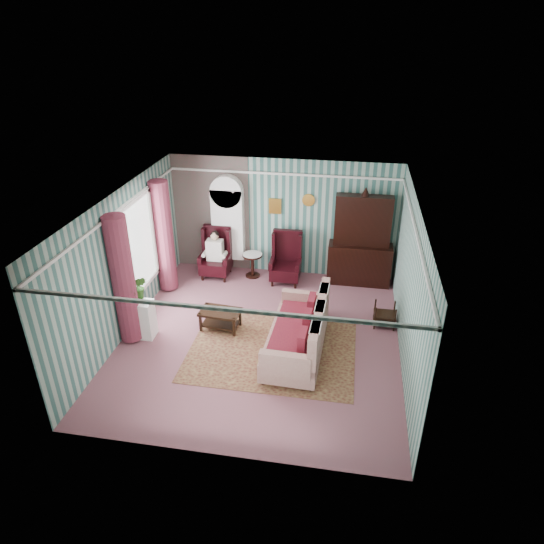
% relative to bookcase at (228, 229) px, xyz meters
% --- Properties ---
extents(floor, '(6.00, 6.00, 0.00)m').
position_rel_bookcase_xyz_m(floor, '(1.35, -2.84, -1.12)').
color(floor, '#8A5055').
rests_on(floor, ground).
extents(room_shell, '(5.53, 6.02, 2.91)m').
position_rel_bookcase_xyz_m(room_shell, '(0.73, -2.66, 0.89)').
color(room_shell, '#3B6C64').
rests_on(room_shell, ground).
extents(bookcase, '(0.80, 0.28, 2.24)m').
position_rel_bookcase_xyz_m(bookcase, '(0.00, 0.00, 0.00)').
color(bookcase, silver).
rests_on(bookcase, floor).
extents(dresser_hutch, '(1.50, 0.56, 2.36)m').
position_rel_bookcase_xyz_m(dresser_hutch, '(3.25, -0.12, 0.06)').
color(dresser_hutch, black).
rests_on(dresser_hutch, floor).
extents(wingback_left, '(0.76, 0.80, 1.25)m').
position_rel_bookcase_xyz_m(wingback_left, '(-0.25, -0.39, -0.50)').
color(wingback_left, black).
rests_on(wingback_left, floor).
extents(wingback_right, '(0.76, 0.80, 1.25)m').
position_rel_bookcase_xyz_m(wingback_right, '(1.50, -0.39, -0.50)').
color(wingback_right, black).
rests_on(wingback_right, floor).
extents(seated_woman, '(0.44, 0.40, 1.18)m').
position_rel_bookcase_xyz_m(seated_woman, '(-0.25, -0.39, -0.53)').
color(seated_woman, silver).
rests_on(seated_woman, floor).
extents(round_side_table, '(0.50, 0.50, 0.60)m').
position_rel_bookcase_xyz_m(round_side_table, '(0.65, -0.24, -0.82)').
color(round_side_table, black).
rests_on(round_side_table, floor).
extents(nest_table, '(0.45, 0.38, 0.54)m').
position_rel_bookcase_xyz_m(nest_table, '(3.82, -1.94, -0.85)').
color(nest_table, black).
rests_on(nest_table, floor).
extents(plant_stand, '(0.55, 0.35, 0.80)m').
position_rel_bookcase_xyz_m(plant_stand, '(-1.05, -3.14, -0.72)').
color(plant_stand, silver).
rests_on(plant_stand, floor).
extents(rug, '(3.20, 2.60, 0.01)m').
position_rel_bookcase_xyz_m(rug, '(1.65, -3.14, -1.11)').
color(rug, '#531B25').
rests_on(rug, floor).
extents(sofa, '(1.02, 2.31, 1.14)m').
position_rel_bookcase_xyz_m(sofa, '(2.11, -3.20, -0.55)').
color(sofa, beige).
rests_on(sofa, floor).
extents(floral_armchair, '(0.94, 0.84, 1.03)m').
position_rel_bookcase_xyz_m(floral_armchair, '(2.26, -2.08, -0.61)').
color(floral_armchair, '#B4A58B').
rests_on(floral_armchair, floor).
extents(coffee_table, '(0.86, 0.57, 0.43)m').
position_rel_bookcase_xyz_m(coffee_table, '(0.47, -2.63, -0.91)').
color(coffee_table, black).
rests_on(coffee_table, floor).
extents(potted_plant_a, '(0.36, 0.32, 0.40)m').
position_rel_bookcase_xyz_m(potted_plant_a, '(-1.13, -3.28, -0.12)').
color(potted_plant_a, '#205A1C').
rests_on(potted_plant_a, plant_stand).
extents(potted_plant_b, '(0.29, 0.24, 0.50)m').
position_rel_bookcase_xyz_m(potted_plant_b, '(-1.03, -2.99, -0.07)').
color(potted_plant_b, '#1E4F18').
rests_on(potted_plant_b, plant_stand).
extents(potted_plant_c, '(0.29, 0.29, 0.40)m').
position_rel_bookcase_xyz_m(potted_plant_c, '(-1.14, -3.02, -0.12)').
color(potted_plant_c, '#184F1B').
rests_on(potted_plant_c, plant_stand).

